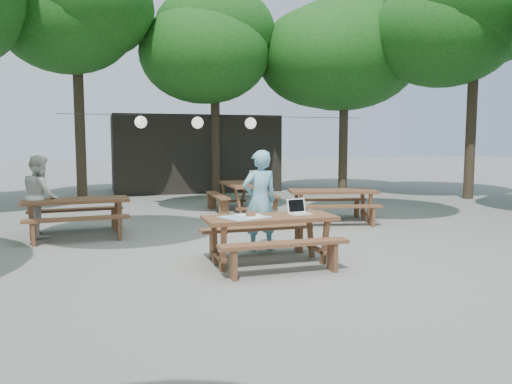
{
  "coord_description": "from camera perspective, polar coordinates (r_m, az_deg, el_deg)",
  "views": [
    {
      "loc": [
        -2.91,
        -8.35,
        1.91
      ],
      "look_at": [
        -0.47,
        -0.52,
        1.05
      ],
      "focal_mm": 35.0,
      "sensor_mm": 36.0,
      "label": 1
    }
  ],
  "objects": [
    {
      "name": "ground",
      "position": [
        9.04,
        1.85,
        -6.2
      ],
      "size": [
        80.0,
        80.0,
        0.0
      ],
      "primitive_type": "plane",
      "color": "slate",
      "rests_on": "ground"
    },
    {
      "name": "pavilion",
      "position": [
        19.16,
        -7.1,
        4.43
      ],
      "size": [
        6.0,
        3.0,
        2.8
      ],
      "primitive_type": "cube",
      "color": "black",
      "rests_on": "ground"
    },
    {
      "name": "main_picnic_table",
      "position": [
        7.68,
        1.56,
        -5.44
      ],
      "size": [
        2.0,
        1.58,
        0.75
      ],
      "color": "brown",
      "rests_on": "ground"
    },
    {
      "name": "picnic_table_nw",
      "position": [
        10.48,
        -19.83,
        -2.71
      ],
      "size": [
        2.05,
        1.7,
        0.75
      ],
      "rotation": [
        0.0,
        0.0,
        0.06
      ],
      "color": "brown",
      "rests_on": "ground"
    },
    {
      "name": "picnic_table_ne",
      "position": [
        11.74,
        8.74,
        -1.53
      ],
      "size": [
        2.22,
        1.98,
        0.75
      ],
      "rotation": [
        0.0,
        0.0,
        -0.24
      ],
      "color": "brown",
      "rests_on": "ground"
    },
    {
      "name": "picnic_table_far_e",
      "position": [
        13.36,
        -1.71,
        -0.55
      ],
      "size": [
        1.62,
        2.02,
        0.75
      ],
      "rotation": [
        0.0,
        0.0,
        1.55
      ],
      "color": "brown",
      "rests_on": "ground"
    },
    {
      "name": "woman",
      "position": [
        8.54,
        0.44,
        -1.02
      ],
      "size": [
        0.67,
        0.48,
        1.74
      ],
      "primitive_type": "imported",
      "rotation": [
        0.0,
        0.0,
        3.25
      ],
      "color": "#74BCD4",
      "rests_on": "ground"
    },
    {
      "name": "second_person",
      "position": [
        10.7,
        -23.43,
        -0.42
      ],
      "size": [
        0.82,
        0.93,
        1.62
      ],
      "primitive_type": "imported",
      "rotation": [
        0.0,
        0.0,
        1.88
      ],
      "color": "silver",
      "rests_on": "ground"
    },
    {
      "name": "plastic_chair",
      "position": [
        16.53,
        0.18,
        0.26
      ],
      "size": [
        0.47,
        0.47,
        0.9
      ],
      "rotation": [
        0.0,
        0.0,
        0.07
      ],
      "color": "silver",
      "rests_on": "ground"
    },
    {
      "name": "laptop",
      "position": [
        7.86,
        4.86,
        -2.07
      ],
      "size": [
        0.37,
        0.32,
        0.24
      ],
      "rotation": [
        0.0,
        0.0,
        0.2
      ],
      "color": "white",
      "rests_on": "main_picnic_table"
    },
    {
      "name": "tabletop_clutter",
      "position": [
        7.51,
        -1.11,
        -2.8
      ],
      "size": [
        0.81,
        0.75,
        0.08
      ],
      "color": "teal",
      "rests_on": "main_picnic_table"
    },
    {
      "name": "paper_lanterns",
      "position": [
        14.61,
        -6.65,
        7.89
      ],
      "size": [
        9.0,
        0.34,
        0.38
      ],
      "color": "black",
      "rests_on": "ground"
    }
  ]
}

